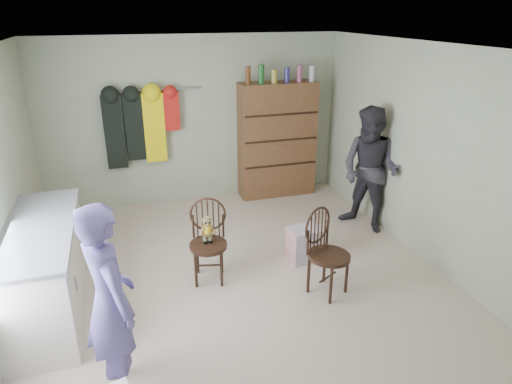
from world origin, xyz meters
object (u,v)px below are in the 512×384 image
object	(u,v)px
counter	(46,270)
chair_far	(325,249)
chair_front	(208,236)
dresser	(277,140)

from	to	relation	value
counter	chair_far	xyz separation A→B (m)	(2.75, -0.47, 0.04)
chair_front	chair_far	bearing A→B (deg)	-15.10
chair_far	counter	bearing A→B (deg)	141.97
chair_front	chair_far	world-z (taller)	chair_far
counter	chair_front	distance (m)	1.64
chair_front	dresser	bearing A→B (deg)	67.77
counter	chair_front	bearing A→B (deg)	4.94
chair_far	dresser	distance (m)	2.84
chair_far	chair_front	bearing A→B (deg)	122.86
counter	chair_far	world-z (taller)	chair_far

